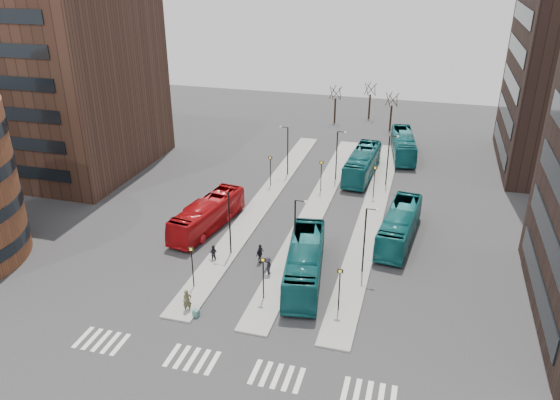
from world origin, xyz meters
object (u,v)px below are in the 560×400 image
(commuter_b, at_px, (260,253))
(teal_bus_d, at_px, (403,145))
(teal_bus_c, at_px, (399,225))
(commuter_a, at_px, (213,253))
(teal_bus_b, at_px, (362,164))
(teal_bus_a, at_px, (305,262))
(suitcase, at_px, (196,313))
(traveller, at_px, (187,301))
(commuter_c, at_px, (268,267))
(red_bus, at_px, (207,215))

(commuter_b, bearing_deg, teal_bus_d, -1.64)
(teal_bus_c, bearing_deg, commuter_b, -140.99)
(commuter_a, bearing_deg, teal_bus_b, -112.53)
(teal_bus_a, height_order, commuter_b, teal_bus_a)
(teal_bus_b, height_order, teal_bus_d, teal_bus_b)
(commuter_a, relative_size, commuter_b, 0.85)
(teal_bus_a, relative_size, teal_bus_c, 1.05)
(suitcase, height_order, teal_bus_b, teal_bus_b)
(traveller, height_order, commuter_c, traveller)
(suitcase, bearing_deg, commuter_a, 113.50)
(teal_bus_b, xyz_separation_m, teal_bus_d, (4.32, 8.61, -0.04))
(teal_bus_a, xyz_separation_m, teal_bus_c, (7.07, 9.13, -0.08))
(suitcase, bearing_deg, teal_bus_b, 86.47)
(teal_bus_a, bearing_deg, suitcase, -141.37)
(teal_bus_c, relative_size, commuter_c, 6.39)
(traveller, distance_m, commuter_b, 9.00)
(teal_bus_c, xyz_separation_m, commuter_b, (-11.49, -7.55, -0.65))
(commuter_c, bearing_deg, teal_bus_d, 175.74)
(red_bus, relative_size, commuter_c, 6.23)
(teal_bus_a, height_order, teal_bus_b, teal_bus_a)
(suitcase, relative_size, commuter_c, 0.33)
(teal_bus_a, height_order, commuter_a, teal_bus_a)
(commuter_b, bearing_deg, suitcase, -178.35)
(commuter_c, bearing_deg, teal_bus_a, 106.21)
(traveller, bearing_deg, commuter_c, 16.75)
(traveller, xyz_separation_m, commuter_a, (-0.98, 7.65, -0.18))
(red_bus, height_order, teal_bus_c, teal_bus_c)
(teal_bus_d, distance_m, commuter_c, 34.67)
(suitcase, distance_m, teal_bus_d, 42.37)
(teal_bus_d, bearing_deg, commuter_a, -121.81)
(red_bus, height_order, commuter_c, red_bus)
(teal_bus_b, xyz_separation_m, commuter_a, (-9.91, -23.81, -0.84))
(suitcase, xyz_separation_m, red_bus, (-4.71, 13.71, 1.22))
(commuter_a, bearing_deg, commuter_c, 168.55)
(teal_bus_b, relative_size, commuter_c, 6.63)
(commuter_a, distance_m, commuter_c, 5.52)
(commuter_a, distance_m, commuter_b, 4.19)
(commuter_a, bearing_deg, teal_bus_a, 174.79)
(teal_bus_d, xyz_separation_m, commuter_b, (-10.12, -31.64, -0.66))
(teal_bus_b, height_order, commuter_c, teal_bus_b)
(suitcase, relative_size, traveller, 0.31)
(teal_bus_c, height_order, commuter_c, teal_bus_c)
(suitcase, relative_size, red_bus, 0.05)
(teal_bus_a, relative_size, teal_bus_b, 1.02)
(teal_bus_c, bearing_deg, red_bus, -165.99)
(suitcase, bearing_deg, teal_bus_d, 83.66)
(teal_bus_a, bearing_deg, red_bus, 141.86)
(teal_bus_b, height_order, teal_bus_c, teal_bus_b)
(teal_bus_c, height_order, commuter_b, teal_bus_c)
(teal_bus_a, height_order, teal_bus_d, teal_bus_a)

